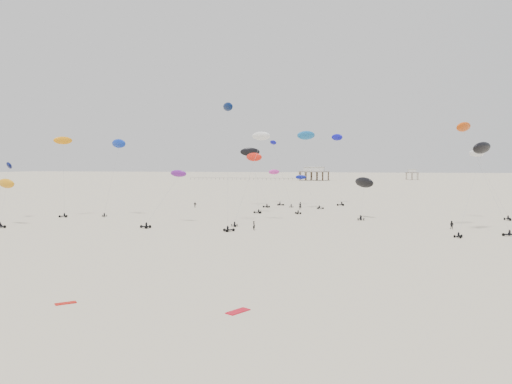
% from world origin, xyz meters
% --- Properties ---
extents(ground_plane, '(900.00, 900.00, 0.00)m').
position_xyz_m(ground_plane, '(0.00, 200.00, 0.00)').
color(ground_plane, beige).
extents(pavilion_main, '(21.00, 13.00, 9.80)m').
position_xyz_m(pavilion_main, '(-10.00, 350.00, 4.22)').
color(pavilion_main, brown).
rests_on(pavilion_main, ground).
extents(pavilion_small, '(9.00, 7.00, 8.00)m').
position_xyz_m(pavilion_small, '(60.00, 380.00, 3.49)').
color(pavilion_small, brown).
rests_on(pavilion_small, ground).
extents(pier_fence, '(80.20, 0.20, 1.50)m').
position_xyz_m(pier_fence, '(-62.00, 350.00, 0.77)').
color(pier_fence, black).
rests_on(pier_fence, ground).
extents(rig_0, '(6.91, 15.94, 16.99)m').
position_xyz_m(rig_0, '(-56.42, 89.29, 7.51)').
color(rig_0, black).
rests_on(rig_0, ground).
extents(rig_1, '(7.77, 4.44, 19.16)m').
position_xyz_m(rig_1, '(-2.59, 135.52, 11.87)').
color(rig_1, black).
rests_on(rig_1, ground).
extents(rig_2, '(6.37, 12.52, 13.86)m').
position_xyz_m(rig_2, '(-19.04, 90.46, 6.63)').
color(rig_2, black).
rests_on(rig_2, ground).
extents(rig_3, '(8.87, 6.45, 15.82)m').
position_xyz_m(rig_3, '(47.47, 113.87, 9.88)').
color(rig_3, black).
rests_on(rig_3, ground).
extents(rig_4, '(5.51, 6.78, 18.35)m').
position_xyz_m(rig_4, '(-36.94, 104.56, 14.97)').
color(rig_4, black).
rests_on(rig_4, ground).
extents(rig_5, '(6.63, 16.39, 26.43)m').
position_xyz_m(rig_5, '(-6.39, 91.62, 16.61)').
color(rig_5, black).
rests_on(rig_5, ground).
extents(rig_6, '(6.63, 12.75, 20.30)m').
position_xyz_m(rig_6, '(-1.93, 97.87, 14.65)').
color(rig_6, black).
rests_on(rig_6, ground).
extents(rig_7, '(9.44, 16.16, 17.73)m').
position_xyz_m(rig_7, '(5.14, 139.57, 5.15)').
color(rig_7, black).
rests_on(rig_7, ground).
extents(rig_8, '(6.02, 17.98, 23.16)m').
position_xyz_m(rig_8, '(5.36, 128.97, 18.16)').
color(rig_8, black).
rests_on(rig_8, ground).
extents(rig_10, '(5.08, 12.04, 21.82)m').
position_xyz_m(rig_10, '(13.33, 148.92, 15.45)').
color(rig_10, black).
rests_on(rig_10, ground).
extents(rig_11, '(6.88, 14.05, 14.81)m').
position_xyz_m(rig_11, '(-5.44, 147.33, 6.53)').
color(rig_11, black).
rests_on(rig_11, ground).
extents(rig_12, '(8.86, 15.23, 22.09)m').
position_xyz_m(rig_12, '(40.30, 95.91, 15.49)').
color(rig_12, black).
rests_on(rig_12, ground).
extents(rig_13, '(10.21, 8.93, 17.68)m').
position_xyz_m(rig_13, '(-11.10, 137.76, 13.74)').
color(rig_13, black).
rests_on(rig_13, ground).
extents(rig_14, '(5.79, 6.99, 9.59)m').
position_xyz_m(rig_14, '(-50.12, 82.51, 6.35)').
color(rig_14, black).
rests_on(rig_14, ground).
extents(rig_15, '(5.55, 8.41, 9.57)m').
position_xyz_m(rig_15, '(20.47, 109.85, 7.02)').
color(rig_15, black).
rests_on(rig_15, ground).
extents(rig_16, '(9.18, 13.57, 17.97)m').
position_xyz_m(rig_16, '(40.59, 91.50, 13.58)').
color(rig_16, black).
rests_on(rig_16, ground).
extents(rig_17, '(5.04, 4.06, 15.17)m').
position_xyz_m(rig_17, '(-6.11, 117.13, 11.41)').
color(rig_17, black).
rests_on(rig_17, ground).
extents(rig_18, '(4.56, 5.59, 18.82)m').
position_xyz_m(rig_18, '(-48.38, 100.30, 13.50)').
color(rig_18, black).
rests_on(rig_18, ground).
extents(spectator_0, '(0.82, 0.89, 2.02)m').
position_xyz_m(spectator_0, '(0.11, 85.52, 0.00)').
color(spectator_0, black).
rests_on(spectator_0, ground).
extents(spectator_1, '(1.05, 0.99, 1.88)m').
position_xyz_m(spectator_1, '(36.63, 94.18, 0.00)').
color(spectator_1, black).
rests_on(spectator_1, ground).
extents(spectator_2, '(1.12, 0.61, 1.88)m').
position_xyz_m(spectator_2, '(-25.66, 128.72, 0.00)').
color(spectator_2, black).
rests_on(spectator_2, ground).
extents(spectator_3, '(0.86, 0.60, 2.31)m').
position_xyz_m(spectator_3, '(4.07, 128.81, 0.00)').
color(spectator_3, black).
rests_on(spectator_3, ground).
extents(grounded_kite_a, '(1.89, 2.35, 0.08)m').
position_xyz_m(grounded_kite_a, '(8.94, 35.19, 0.00)').
color(grounded_kite_a, red).
rests_on(grounded_kite_a, ground).
extents(grounded_kite_b, '(1.81, 1.71, 0.07)m').
position_xyz_m(grounded_kite_b, '(-6.75, 34.58, 0.00)').
color(grounded_kite_b, '#BB130B').
rests_on(grounded_kite_b, ground).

